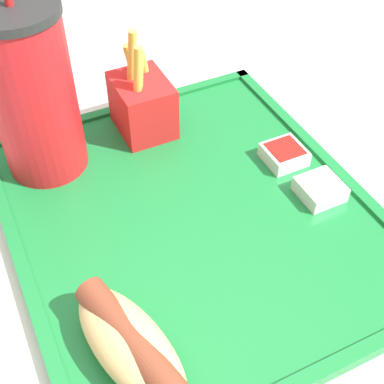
# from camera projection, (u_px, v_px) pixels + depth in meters

# --- Properties ---
(dining_table) EXTENTS (1.21, 1.05, 0.76)m
(dining_table) POSITION_uv_depth(u_px,v_px,m) (169.00, 383.00, 0.80)
(dining_table) COLOR beige
(dining_table) RESTS_ON ground_plane
(food_tray) EXTENTS (0.38, 0.34, 0.01)m
(food_tray) POSITION_uv_depth(u_px,v_px,m) (192.00, 217.00, 0.52)
(food_tray) COLOR #197233
(food_tray) RESTS_ON dining_table
(soda_cup) EXTENTS (0.08, 0.08, 0.21)m
(soda_cup) POSITION_uv_depth(u_px,v_px,m) (32.00, 93.00, 0.50)
(soda_cup) COLOR red
(soda_cup) RESTS_ON food_tray
(hot_dog_far) EXTENTS (0.13, 0.08, 0.04)m
(hot_dog_far) POSITION_uv_depth(u_px,v_px,m) (130.00, 344.00, 0.39)
(hot_dog_far) COLOR #DBB270
(hot_dog_far) RESTS_ON food_tray
(fries_carton) EXTENTS (0.07, 0.06, 0.12)m
(fries_carton) POSITION_uv_depth(u_px,v_px,m) (142.00, 103.00, 0.58)
(fries_carton) COLOR red
(fries_carton) RESTS_ON food_tray
(sauce_cup_mayo) EXTENTS (0.04, 0.04, 0.02)m
(sauce_cup_mayo) POSITION_uv_depth(u_px,v_px,m) (320.00, 189.00, 0.53)
(sauce_cup_mayo) COLOR silver
(sauce_cup_mayo) RESTS_ON food_tray
(sauce_cup_ketchup) EXTENTS (0.04, 0.04, 0.02)m
(sauce_cup_ketchup) POSITION_uv_depth(u_px,v_px,m) (286.00, 157.00, 0.56)
(sauce_cup_ketchup) COLOR silver
(sauce_cup_ketchup) RESTS_ON food_tray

